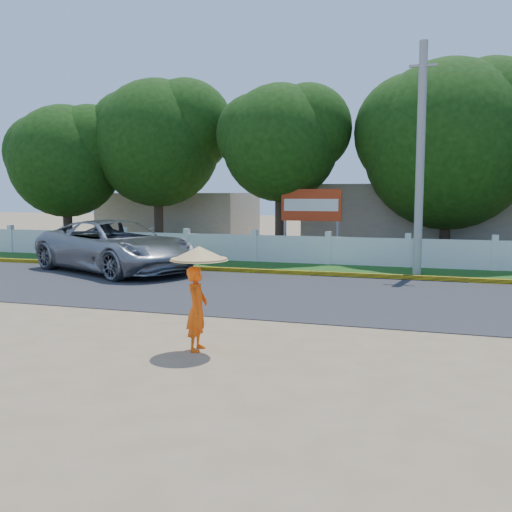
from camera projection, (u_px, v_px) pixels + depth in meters
The scene contains 12 objects.
ground at pixel (226, 330), 11.59m from camera, with size 120.00×120.00×0.00m, color #9E8460.
road at pixel (283, 293), 15.85m from camera, with size 60.00×7.00×0.02m, color #38383A.
grass_verge at pixel (321, 269), 20.82m from camera, with size 60.00×3.50×0.03m, color #2D601E.
curb at pixel (311, 273), 19.20m from camera, with size 40.00×0.18×0.16m, color yellow.
fence at pixel (328, 251), 22.14m from camera, with size 40.00×0.10×1.10m, color silver.
building_near at pixel (416, 218), 27.55m from camera, with size 10.00×6.00×3.20m, color #B7AD99.
building_far at pixel (180, 218), 32.46m from camera, with size 8.00×5.00×2.80m, color #B7AD99.
utility_pole at pixel (420, 160), 19.06m from camera, with size 0.28×0.28×7.75m, color #969694.
vehicle at pixel (116, 246), 20.06m from camera, with size 3.05×6.62×1.84m, color gray.
monk_with_parasol at pixel (198, 283), 9.93m from camera, with size 1.02×1.02×1.85m.
billboard at pixel (311, 209), 23.28m from camera, with size 2.50×0.13×2.95m.
tree_row at pixel (377, 143), 23.82m from camera, with size 33.43×7.48×8.44m.
Camera 1 is at (4.04, -10.63, 2.75)m, focal length 40.00 mm.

